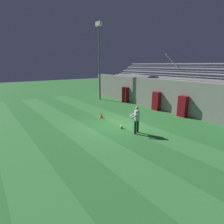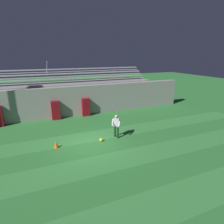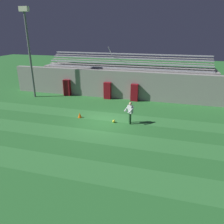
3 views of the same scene
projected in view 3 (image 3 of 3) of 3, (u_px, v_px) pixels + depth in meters
ground_plane at (102, 122)px, 16.62m from camera, size 80.00×80.00×0.00m
turf_stripe_near at (67, 167)px, 11.21m from camera, size 28.00×1.80×0.01m
turf_stripe_mid at (91, 136)px, 14.46m from camera, size 28.00×1.80×0.01m
turf_stripe_far at (107, 116)px, 17.71m from camera, size 28.00×1.80×0.01m
back_wall at (122, 85)px, 21.98m from camera, size 24.00×0.60×2.80m
padding_pillar_gate_left at (107, 91)px, 22.03m from camera, size 0.71×0.44×1.68m
padding_pillar_gate_right at (134, 93)px, 21.34m from camera, size 0.71×0.44×1.68m
padding_pillar_far_left at (67, 88)px, 23.15m from camera, size 0.71×0.44×1.68m
bleacher_stand at (126, 80)px, 23.74m from camera, size 18.00×3.35×5.03m
floodlight_pole at (28, 43)px, 21.04m from camera, size 0.90×0.36×8.62m
goalkeeper at (130, 111)px, 16.10m from camera, size 0.73×0.71×1.67m
soccer_ball at (114, 121)px, 16.52m from camera, size 0.22×0.22×0.22m
traffic_cone at (80, 115)px, 17.43m from camera, size 0.30×0.30×0.42m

